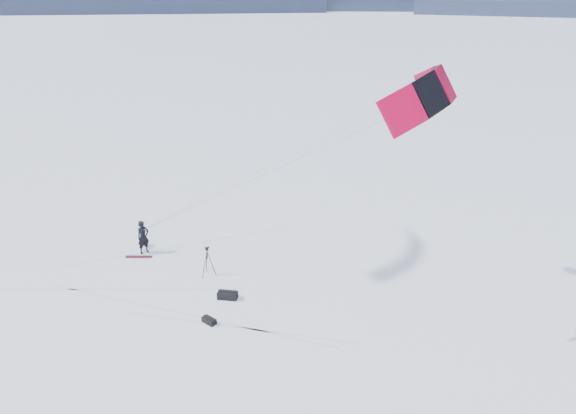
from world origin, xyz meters
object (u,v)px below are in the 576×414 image
Objects in this scene: tripod at (207,257)px; gear_bag_a at (228,295)px; gear_bag_b at (209,320)px; snowkiter at (145,253)px; snowboard at (139,257)px.

tripod reaches higher than gear_bag_a.
tripod is at bearing 138.95° from gear_bag_b.
snowkiter is at bearing 163.74° from gear_bag_b.
gear_bag_b reaches higher than snowboard.
tripod is at bearing 126.17° from gear_bag_a.
tripod is 2.22× the size of gear_bag_b.
gear_bag_a is (6.56, -1.57, 0.18)m from snowkiter.
tripod is 2.63m from gear_bag_a.
snowboard is (0.10, -0.54, 0.02)m from snowkiter.
gear_bag_b is (7.06, -3.57, 0.13)m from snowkiter.
gear_bag_a is 1.45× the size of gear_bag_b.
snowkiter is 6.74m from gear_bag_a.
snowkiter is 0.55m from snowboard.
snowkiter is at bearing 144.60° from gear_bag_a.
gear_bag_a is at bearing 114.78° from gear_bag_b.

